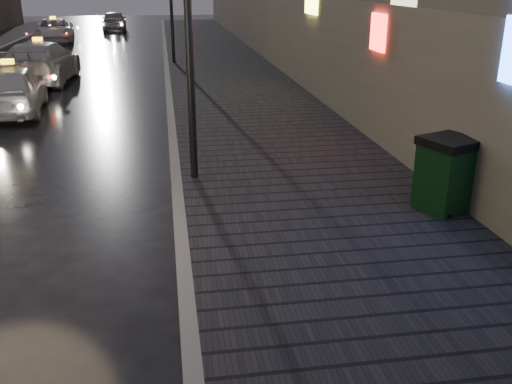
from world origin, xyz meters
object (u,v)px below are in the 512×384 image
(taxi_mid, at_px, (41,62))
(taxi_far, at_px, (54,30))
(trash_bin, at_px, (447,174))
(taxi_near, at_px, (11,89))
(car_far, at_px, (114,21))

(taxi_mid, distance_m, taxi_far, 15.58)
(trash_bin, height_order, taxi_far, taxi_far)
(trash_bin, distance_m, taxi_near, 12.78)
(taxi_near, relative_size, taxi_mid, 0.79)
(taxi_mid, height_order, taxi_far, taxi_mid)
(taxi_far, height_order, car_far, car_far)
(taxi_near, xyz_separation_m, car_far, (0.92, 27.94, 0.02))
(taxi_near, relative_size, car_far, 0.98)
(taxi_mid, xyz_separation_m, car_far, (1.07, 22.71, -0.04))
(trash_bin, relative_size, taxi_near, 0.29)
(taxi_near, height_order, taxi_far, taxi_near)
(trash_bin, relative_size, car_far, 0.28)
(trash_bin, distance_m, taxi_far, 31.89)
(taxi_far, relative_size, car_far, 1.16)
(taxi_mid, bearing_deg, taxi_near, 94.40)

